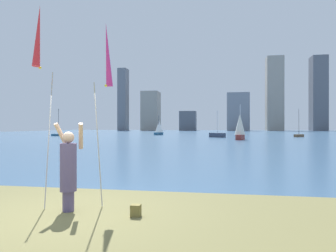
{
  "coord_description": "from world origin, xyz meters",
  "views": [
    {
      "loc": [
        3.21,
        -5.95,
        1.81
      ],
      "look_at": [
        -0.23,
        13.94,
        1.79
      ],
      "focal_mm": 33.36,
      "sensor_mm": 36.0,
      "label": 1
    }
  ],
  "objects_px": {
    "sailboat_0": "(159,127)",
    "sailboat_3": "(59,134)",
    "person": "(68,168)",
    "kite_flag_right": "(107,59)",
    "bag": "(136,211)",
    "sailboat_1": "(240,127)",
    "sailboat_7": "(217,135)",
    "kite_flag_left": "(39,41)",
    "sailboat_6": "(299,135)"
  },
  "relations": [
    {
      "from": "sailboat_1",
      "to": "sailboat_6",
      "type": "bearing_deg",
      "value": 49.95
    },
    {
      "from": "bag",
      "to": "sailboat_7",
      "type": "xyz_separation_m",
      "value": [
        0.99,
        42.94,
        0.25
      ]
    },
    {
      "from": "sailboat_0",
      "to": "sailboat_6",
      "type": "relative_size",
      "value": 0.85
    },
    {
      "from": "sailboat_0",
      "to": "person",
      "type": "bearing_deg",
      "value": -80.58
    },
    {
      "from": "person",
      "to": "kite_flag_right",
      "type": "relative_size",
      "value": 0.45
    },
    {
      "from": "person",
      "to": "bag",
      "type": "bearing_deg",
      "value": 3.79
    },
    {
      "from": "person",
      "to": "kite_flag_right",
      "type": "height_order",
      "value": "kite_flag_right"
    },
    {
      "from": "sailboat_0",
      "to": "sailboat_7",
      "type": "distance_m",
      "value": 15.6
    },
    {
      "from": "kite_flag_left",
      "to": "sailboat_1",
      "type": "height_order",
      "value": "sailboat_1"
    },
    {
      "from": "sailboat_3",
      "to": "sailboat_6",
      "type": "relative_size",
      "value": 1.07
    },
    {
      "from": "sailboat_3",
      "to": "sailboat_6",
      "type": "distance_m",
      "value": 40.27
    },
    {
      "from": "kite_flag_left",
      "to": "sailboat_7",
      "type": "relative_size",
      "value": 1.06
    },
    {
      "from": "person",
      "to": "sailboat_3",
      "type": "relative_size",
      "value": 0.39
    },
    {
      "from": "sailboat_1",
      "to": "sailboat_3",
      "type": "height_order",
      "value": "sailboat_3"
    },
    {
      "from": "person",
      "to": "sailboat_1",
      "type": "relative_size",
      "value": 0.41
    },
    {
      "from": "sailboat_1",
      "to": "sailboat_6",
      "type": "xyz_separation_m",
      "value": [
        9.81,
        11.67,
        -1.37
      ]
    },
    {
      "from": "sailboat_3",
      "to": "sailboat_1",
      "type": "bearing_deg",
      "value": -17.5
    },
    {
      "from": "bag",
      "to": "sailboat_7",
      "type": "distance_m",
      "value": 42.95
    },
    {
      "from": "sailboat_0",
      "to": "sailboat_7",
      "type": "xyz_separation_m",
      "value": [
        11.37,
        -10.63,
        -1.08
      ]
    },
    {
      "from": "sailboat_3",
      "to": "sailboat_6",
      "type": "xyz_separation_m",
      "value": [
        40.21,
        2.09,
        0.01
      ]
    },
    {
      "from": "kite_flag_left",
      "to": "bag",
      "type": "distance_m",
      "value": 4.06
    },
    {
      "from": "sailboat_6",
      "to": "sailboat_7",
      "type": "bearing_deg",
      "value": -164.74
    },
    {
      "from": "kite_flag_left",
      "to": "kite_flag_right",
      "type": "relative_size",
      "value": 1.04
    },
    {
      "from": "sailboat_1",
      "to": "sailboat_0",
      "type": "bearing_deg",
      "value": 127.35
    },
    {
      "from": "kite_flag_left",
      "to": "sailboat_6",
      "type": "xyz_separation_m",
      "value": [
        15.89,
        46.46,
        -3.3
      ]
    },
    {
      "from": "sailboat_0",
      "to": "sailboat_1",
      "type": "height_order",
      "value": "sailboat_1"
    },
    {
      "from": "sailboat_1",
      "to": "person",
      "type": "bearing_deg",
      "value": -99.02
    },
    {
      "from": "sailboat_1",
      "to": "bag",
      "type": "bearing_deg",
      "value": -96.53
    },
    {
      "from": "sailboat_0",
      "to": "sailboat_3",
      "type": "distance_m",
      "value": 18.54
    },
    {
      "from": "sailboat_1",
      "to": "sailboat_7",
      "type": "bearing_deg",
      "value": 110.05
    },
    {
      "from": "sailboat_3",
      "to": "sailboat_6",
      "type": "bearing_deg",
      "value": 2.97
    },
    {
      "from": "sailboat_0",
      "to": "kite_flag_left",
      "type": "bearing_deg",
      "value": -81.22
    },
    {
      "from": "kite_flag_left",
      "to": "sailboat_1",
      "type": "xyz_separation_m",
      "value": [
        6.08,
        34.79,
        -1.92
      ]
    },
    {
      "from": "sailboat_6",
      "to": "sailboat_3",
      "type": "bearing_deg",
      "value": -177.03
    },
    {
      "from": "sailboat_3",
      "to": "sailboat_0",
      "type": "bearing_deg",
      "value": 29.89
    },
    {
      "from": "kite_flag_left",
      "to": "sailboat_7",
      "type": "xyz_separation_m",
      "value": [
        3.09,
        42.97,
        -3.22
      ]
    },
    {
      "from": "sailboat_1",
      "to": "sailboat_3",
      "type": "bearing_deg",
      "value": 162.5
    },
    {
      "from": "person",
      "to": "sailboat_6",
      "type": "height_order",
      "value": "sailboat_6"
    },
    {
      "from": "kite_flag_left",
      "to": "sailboat_3",
      "type": "distance_m",
      "value": 50.71
    },
    {
      "from": "kite_flag_right",
      "to": "sailboat_6",
      "type": "bearing_deg",
      "value": 72.08
    },
    {
      "from": "sailboat_6",
      "to": "sailboat_7",
      "type": "height_order",
      "value": "sailboat_6"
    },
    {
      "from": "kite_flag_right",
      "to": "sailboat_0",
      "type": "distance_m",
      "value": 53.53
    },
    {
      "from": "kite_flag_right",
      "to": "sailboat_3",
      "type": "distance_m",
      "value": 50.46
    },
    {
      "from": "person",
      "to": "kite_flag_left",
      "type": "bearing_deg",
      "value": -154.42
    },
    {
      "from": "bag",
      "to": "sailboat_0",
      "type": "xyz_separation_m",
      "value": [
        -10.38,
        53.56,
        1.33
      ]
    },
    {
      "from": "kite_flag_left",
      "to": "person",
      "type": "bearing_deg",
      "value": 16.41
    },
    {
      "from": "kite_flag_left",
      "to": "sailboat_6",
      "type": "height_order",
      "value": "sailboat_6"
    },
    {
      "from": "kite_flag_right",
      "to": "sailboat_0",
      "type": "relative_size",
      "value": 1.1
    },
    {
      "from": "person",
      "to": "kite_flag_right",
      "type": "distance_m",
      "value": 2.63
    },
    {
      "from": "kite_flag_right",
      "to": "sailboat_6",
      "type": "relative_size",
      "value": 0.93
    }
  ]
}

